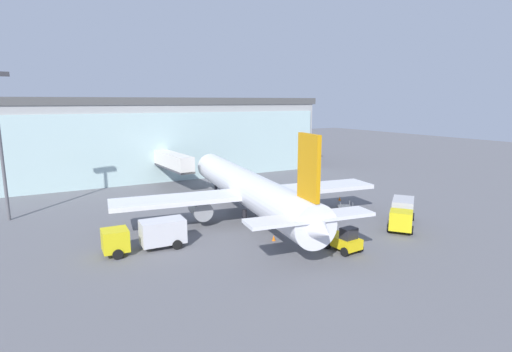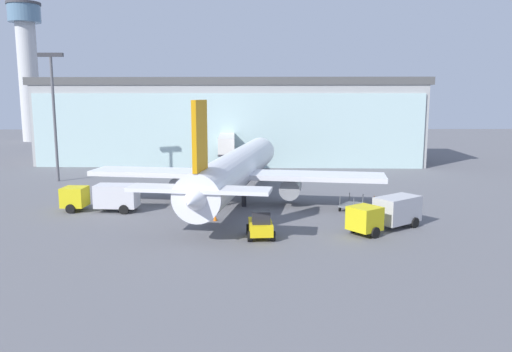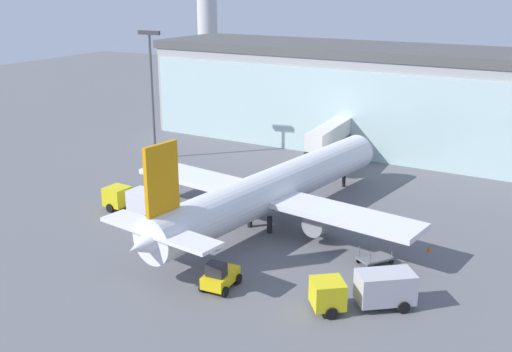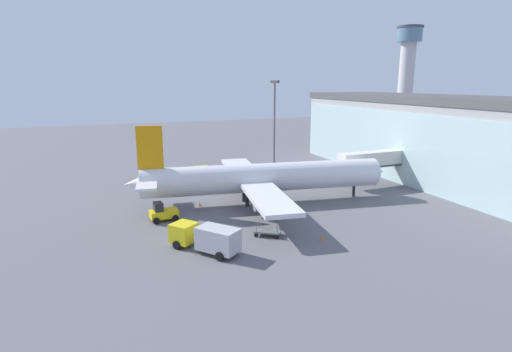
{
  "view_description": "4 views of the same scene",
  "coord_description": "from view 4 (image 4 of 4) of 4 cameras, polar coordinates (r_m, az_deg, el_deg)",
  "views": [
    {
      "loc": [
        -20.85,
        -33.77,
        13.39
      ],
      "look_at": [
        3.99,
        7.05,
        4.39
      ],
      "focal_mm": 28.0,
      "sensor_mm": 36.0,
      "label": 1
    },
    {
      "loc": [
        2.82,
        -46.86,
        11.19
      ],
      "look_at": [
        3.74,
        7.0,
        2.45
      ],
      "focal_mm": 35.0,
      "sensor_mm": 36.0,
      "label": 2
    },
    {
      "loc": [
        25.0,
        -43.33,
        21.92
      ],
      "look_at": [
        0.54,
        3.71,
        4.98
      ],
      "focal_mm": 42.0,
      "sensor_mm": 36.0,
      "label": 3
    },
    {
      "loc": [
        49.67,
        -15.87,
        15.93
      ],
      "look_at": [
        3.01,
        3.79,
        4.17
      ],
      "focal_mm": 28.0,
      "sensor_mm": 36.0,
      "label": 4
    }
  ],
  "objects": [
    {
      "name": "airplane",
      "position": [
        53.82,
        0.61,
        -0.31
      ],
      "size": [
        30.67,
        36.12,
        10.85
      ],
      "rotation": [
        0.0,
        0.0,
        1.4
      ],
      "color": "silver",
      "rests_on": "ground"
    },
    {
      "name": "fuel_truck",
      "position": [
        39.2,
        -7.09,
        -8.68
      ],
      "size": [
        7.18,
        6.1,
        2.65
      ],
      "rotation": [
        0.0,
        0.0,
        3.78
      ],
      "color": "yellow",
      "rests_on": "ground"
    },
    {
      "name": "control_tower",
      "position": [
        136.57,
        20.7,
        13.65
      ],
      "size": [
        7.83,
        7.83,
        32.96
      ],
      "color": "silver",
      "rests_on": "ground"
    },
    {
      "name": "baggage_cart",
      "position": [
        43.16,
        1.7,
        -7.88
      ],
      "size": [
        2.93,
        3.21,
        1.5
      ],
      "rotation": [
        0.0,
        0.0,
        0.95
      ],
      "color": "slate",
      "rests_on": "ground"
    },
    {
      "name": "catering_truck",
      "position": [
        64.83,
        -7.26,
        0.08
      ],
      "size": [
        7.45,
        2.96,
        2.65
      ],
      "rotation": [
        0.0,
        0.0,
        3.07
      ],
      "color": "yellow",
      "rests_on": "ground"
    },
    {
      "name": "apron_light_mast",
      "position": [
        79.8,
        2.66,
        8.77
      ],
      "size": [
        3.2,
        0.4,
        16.52
      ],
      "color": "#59595E",
      "rests_on": "ground"
    },
    {
      "name": "jet_bridge",
      "position": [
        66.58,
        17.29,
        2.27
      ],
      "size": [
        2.63,
        14.88,
        5.48
      ],
      "rotation": [
        0.0,
        0.0,
        1.6
      ],
      "color": "silver",
      "rests_on": "ground"
    },
    {
      "name": "terminal_building",
      "position": [
        74.07,
        24.55,
        4.96
      ],
      "size": [
        63.7,
        19.41,
        13.96
      ],
      "rotation": [
        0.0,
        0.0,
        -0.05
      ],
      "color": "#A0A0A0",
      "rests_on": "ground"
    },
    {
      "name": "ground",
      "position": [
        54.52,
        -4.92,
        -3.96
      ],
      "size": [
        240.0,
        240.0,
        0.0
      ],
      "primitive_type": "plane",
      "color": "slate"
    },
    {
      "name": "safety_cone_nose",
      "position": [
        53.75,
        -8.04,
        -3.99
      ],
      "size": [
        0.36,
        0.36,
        0.55
      ],
      "primitive_type": "cone",
      "color": "orange",
      "rests_on": "ground"
    },
    {
      "name": "pushback_tug",
      "position": [
        48.77,
        -13.15,
        -5.14
      ],
      "size": [
        2.28,
        3.27,
        2.3
      ],
      "rotation": [
        0.0,
        0.0,
        1.61
      ],
      "color": "yellow",
      "rests_on": "ground"
    },
    {
      "name": "safety_cone_wingtip",
      "position": [
        42.49,
        9.33,
        -8.73
      ],
      "size": [
        0.36,
        0.36,
        0.55
      ],
      "primitive_type": "cone",
      "color": "orange",
      "rests_on": "ground"
    }
  ]
}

